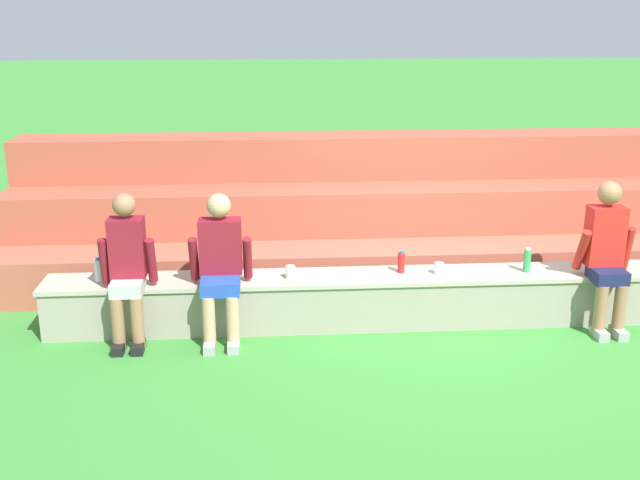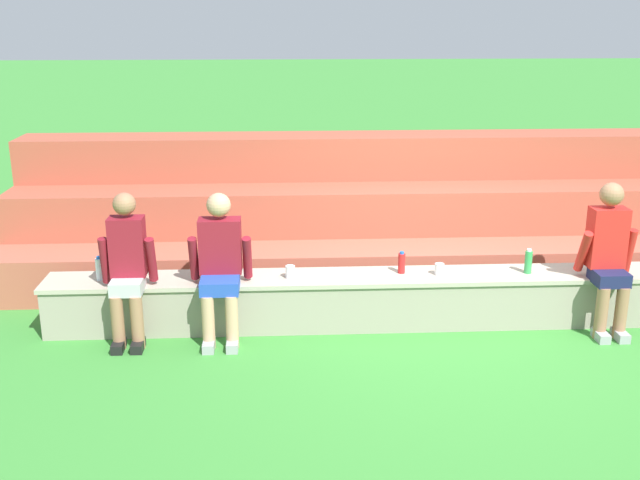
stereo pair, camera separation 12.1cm
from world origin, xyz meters
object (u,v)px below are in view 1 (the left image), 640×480
(person_far_left, at_px, (127,267))
(plastic_cup_middle, at_px, (439,268))
(water_bottle_center_gap, at_px, (401,262))
(plastic_cup_left_end, at_px, (290,272))
(water_bottle_near_left, at_px, (527,260))
(water_bottle_near_right, at_px, (99,270))
(person_left_of_center, at_px, (220,264))
(person_center, at_px, (607,253))

(person_far_left, relative_size, plastic_cup_middle, 12.29)
(water_bottle_center_gap, relative_size, plastic_cup_middle, 1.92)
(plastic_cup_left_end, bearing_deg, water_bottle_center_gap, 4.70)
(water_bottle_near_left, height_order, water_bottle_near_right, water_bottle_near_left)
(person_left_of_center, distance_m, water_bottle_near_right, 1.13)
(plastic_cup_middle, bearing_deg, water_bottle_near_right, 179.48)
(water_bottle_center_gap, bearing_deg, person_far_left, -173.16)
(person_center, bearing_deg, plastic_cup_middle, 171.67)
(person_center, distance_m, water_bottle_near_right, 4.57)
(person_left_of_center, relative_size, plastic_cup_left_end, 11.17)
(person_center, height_order, plastic_cup_left_end, person_center)
(person_center, height_order, plastic_cup_middle, person_center)
(water_bottle_near_right, bearing_deg, person_center, -3.06)
(person_left_of_center, relative_size, water_bottle_center_gap, 6.30)
(water_bottle_center_gap, bearing_deg, person_center, -8.94)
(person_center, distance_m, plastic_cup_left_end, 2.86)
(person_far_left, relative_size, water_bottle_near_right, 5.96)
(person_left_of_center, distance_m, plastic_cup_middle, 2.00)
(water_bottle_center_gap, height_order, plastic_cup_left_end, water_bottle_center_gap)
(person_far_left, bearing_deg, water_bottle_near_left, 3.62)
(water_bottle_near_left, bearing_deg, water_bottle_center_gap, 176.83)
(person_far_left, relative_size, water_bottle_near_left, 5.69)
(person_center, bearing_deg, water_bottle_near_left, 161.15)
(person_center, height_order, water_bottle_center_gap, person_center)
(person_left_of_center, bearing_deg, water_bottle_near_right, 168.29)
(person_left_of_center, relative_size, plastic_cup_middle, 12.07)
(person_center, relative_size, water_bottle_near_left, 5.84)
(person_far_left, relative_size, person_left_of_center, 1.02)
(person_center, distance_m, water_bottle_near_left, 0.70)
(person_center, bearing_deg, water_bottle_near_right, 176.94)
(person_left_of_center, height_order, water_bottle_near_right, person_left_of_center)
(person_far_left, height_order, water_bottle_near_left, person_far_left)
(person_far_left, bearing_deg, person_center, 0.10)
(person_center, xyz_separation_m, water_bottle_near_left, (-0.65, 0.22, -0.13))
(person_far_left, distance_m, water_bottle_near_left, 3.62)
(plastic_cup_middle, bearing_deg, person_far_left, -175.41)
(person_left_of_center, bearing_deg, water_bottle_center_gap, 9.29)
(plastic_cup_middle, xyz_separation_m, plastic_cup_left_end, (-1.37, -0.02, 0.00))
(person_center, xyz_separation_m, water_bottle_near_right, (-4.56, 0.24, -0.13))
(person_left_of_center, xyz_separation_m, water_bottle_center_gap, (1.65, 0.27, -0.12))
(person_left_of_center, height_order, water_bottle_near_left, person_left_of_center)
(person_left_of_center, distance_m, water_bottle_center_gap, 1.67)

